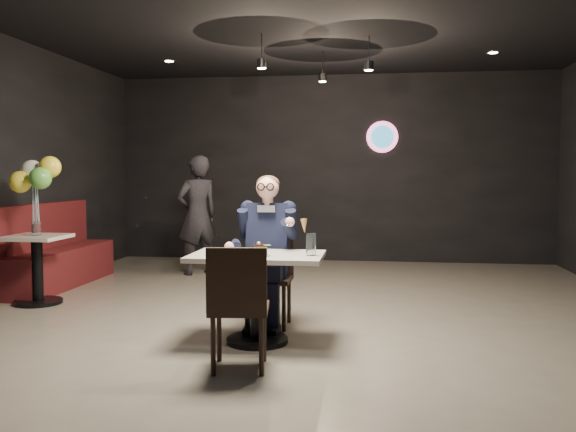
# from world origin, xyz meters

# --- Properties ---
(floor) EXTENTS (9.00, 9.00, 0.00)m
(floor) POSITION_xyz_m (0.00, 0.00, 0.00)
(floor) COLOR slate
(floor) RESTS_ON ground
(wall_sign) EXTENTS (0.50, 0.06, 0.50)m
(wall_sign) POSITION_xyz_m (0.80, 4.47, 2.00)
(wall_sign) COLOR pink
(wall_sign) RESTS_ON floor
(pendant_lights) EXTENTS (1.40, 1.20, 0.36)m
(pendant_lights) POSITION_xyz_m (0.00, 2.00, 2.88)
(pendant_lights) COLOR black
(pendant_lights) RESTS_ON floor
(main_table) EXTENTS (1.10, 0.70, 0.75)m
(main_table) POSITION_xyz_m (-0.29, -0.43, 0.38)
(main_table) COLOR silver
(main_table) RESTS_ON floor
(chair_far) EXTENTS (0.42, 0.46, 0.92)m
(chair_far) POSITION_xyz_m (-0.29, 0.12, 0.46)
(chair_far) COLOR black
(chair_far) RESTS_ON floor
(chair_near) EXTENTS (0.47, 0.51, 0.92)m
(chair_near) POSITION_xyz_m (-0.29, -1.12, 0.46)
(chair_near) COLOR black
(chair_near) RESTS_ON floor
(seated_man) EXTENTS (0.60, 0.80, 1.44)m
(seated_man) POSITION_xyz_m (-0.29, 0.12, 0.72)
(seated_man) COLOR black
(seated_man) RESTS_ON floor
(dessert_plate) EXTENTS (0.21, 0.21, 0.01)m
(dessert_plate) POSITION_xyz_m (-0.25, -0.52, 0.76)
(dessert_plate) COLOR white
(dessert_plate) RESTS_ON main_table
(cake_slice) EXTENTS (0.12, 0.11, 0.07)m
(cake_slice) POSITION_xyz_m (-0.25, -0.51, 0.80)
(cake_slice) COLOR black
(cake_slice) RESTS_ON dessert_plate
(mint_leaf) EXTENTS (0.06, 0.04, 0.01)m
(mint_leaf) POSITION_xyz_m (-0.18, -0.57, 0.84)
(mint_leaf) COLOR #30832B
(mint_leaf) RESTS_ON cake_slice
(sundae_glass) EXTENTS (0.08, 0.08, 0.18)m
(sundae_glass) POSITION_xyz_m (0.16, -0.46, 0.84)
(sundae_glass) COLOR silver
(sundae_glass) RESTS_ON main_table
(wafer_cone) EXTENTS (0.07, 0.07, 0.12)m
(wafer_cone) POSITION_xyz_m (0.11, -0.46, 0.99)
(wafer_cone) COLOR tan
(wafer_cone) RESTS_ON sundae_glass
(booth_bench) EXTENTS (0.52, 2.09, 1.05)m
(booth_bench) POSITION_xyz_m (-3.25, 1.74, 0.52)
(booth_bench) COLOR #490F17
(booth_bench) RESTS_ON floor
(side_table) EXTENTS (0.59, 0.59, 0.74)m
(side_table) POSITION_xyz_m (-2.95, 0.74, 0.37)
(side_table) COLOR silver
(side_table) RESTS_ON floor
(balloon_vase) EXTENTS (0.10, 0.10, 0.15)m
(balloon_vase) POSITION_xyz_m (-2.95, 0.74, 0.82)
(balloon_vase) COLOR silver
(balloon_vase) RESTS_ON side_table
(balloon_bunch) EXTENTS (0.43, 0.43, 0.71)m
(balloon_bunch) POSITION_xyz_m (-2.95, 0.74, 1.25)
(balloon_bunch) COLOR yellow
(balloon_bunch) RESTS_ON balloon_vase
(passerby) EXTENTS (0.72, 0.70, 1.67)m
(passerby) POSITION_xyz_m (-1.78, 2.87, 0.83)
(passerby) COLOR black
(passerby) RESTS_ON floor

